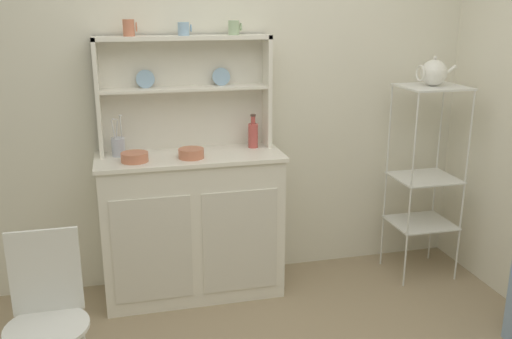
{
  "coord_description": "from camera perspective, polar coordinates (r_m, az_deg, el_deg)",
  "views": [
    {
      "loc": [
        -0.7,
        -1.91,
        1.79
      ],
      "look_at": [
        0.05,
        1.12,
        0.87
      ],
      "focal_mm": 39.62,
      "sensor_mm": 36.0,
      "label": 1
    }
  ],
  "objects": [
    {
      "name": "hutch_shelf_unit",
      "position": [
        3.5,
        -7.29,
        8.58
      ],
      "size": [
        1.05,
        0.18,
        0.69
      ],
      "color": "silver",
      "rests_on": "hutch_cabinet"
    },
    {
      "name": "wire_chair",
      "position": [
        2.7,
        -20.39,
        -12.91
      ],
      "size": [
        0.36,
        0.36,
        0.85
      ],
      "rotation": [
        0.0,
        0.0,
        0.12
      ],
      "color": "white",
      "rests_on": "ground"
    },
    {
      "name": "jam_bottle",
      "position": [
        3.55,
        -0.3,
        3.57
      ],
      "size": [
        0.06,
        0.06,
        0.21
      ],
      "color": "#B74C47",
      "rests_on": "hutch_cabinet"
    },
    {
      "name": "cup_sage_2",
      "position": [
        3.48,
        -2.22,
        14.12
      ],
      "size": [
        0.08,
        0.07,
        0.08
      ],
      "color": "#9EB78E",
      "rests_on": "hutch_shelf_unit"
    },
    {
      "name": "utensil_jar",
      "position": [
        3.46,
        -13.73,
        2.3
      ],
      "size": [
        0.08,
        0.08,
        0.25
      ],
      "color": "#B2B7C6",
      "rests_on": "hutch_cabinet"
    },
    {
      "name": "hutch_cabinet",
      "position": [
        3.56,
        -6.47,
        -5.47
      ],
      "size": [
        1.12,
        0.45,
        0.91
      ],
      "color": "white",
      "rests_on": "ground"
    },
    {
      "name": "bowl_floral_medium",
      "position": [
        3.34,
        -6.56,
        1.63
      ],
      "size": [
        0.15,
        0.15,
        0.06
      ],
      "primitive_type": "cylinder",
      "color": "#C67556",
      "rests_on": "hutch_cabinet"
    },
    {
      "name": "cup_terracotta_0",
      "position": [
        3.41,
        -12.69,
        13.79
      ],
      "size": [
        0.08,
        0.07,
        0.09
      ],
      "color": "#C67556",
      "rests_on": "hutch_shelf_unit"
    },
    {
      "name": "porcelain_teapot",
      "position": [
        3.76,
        17.5,
        9.31
      ],
      "size": [
        0.25,
        0.16,
        0.19
      ],
      "color": "white",
      "rests_on": "bakers_rack"
    },
    {
      "name": "bakers_rack",
      "position": [
        3.87,
        16.78,
        0.66
      ],
      "size": [
        0.4,
        0.36,
        1.29
      ],
      "color": "silver",
      "rests_on": "ground"
    },
    {
      "name": "wall_back",
      "position": [
        3.65,
        -2.76,
        7.89
      ],
      "size": [
        3.84,
        0.05,
        2.5
      ],
      "primitive_type": "cube",
      "color": "silver",
      "rests_on": "ground"
    },
    {
      "name": "cup_sky_1",
      "position": [
        3.43,
        -7.3,
        13.91
      ],
      "size": [
        0.08,
        0.07,
        0.08
      ],
      "color": "#8EB2D1",
      "rests_on": "hutch_shelf_unit"
    },
    {
      "name": "bowl_mixing_large",
      "position": [
        3.32,
        -12.16,
        1.23
      ],
      "size": [
        0.16,
        0.16,
        0.05
      ],
      "primitive_type": "cylinder",
      "color": "#C67556",
      "rests_on": "hutch_cabinet"
    }
  ]
}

